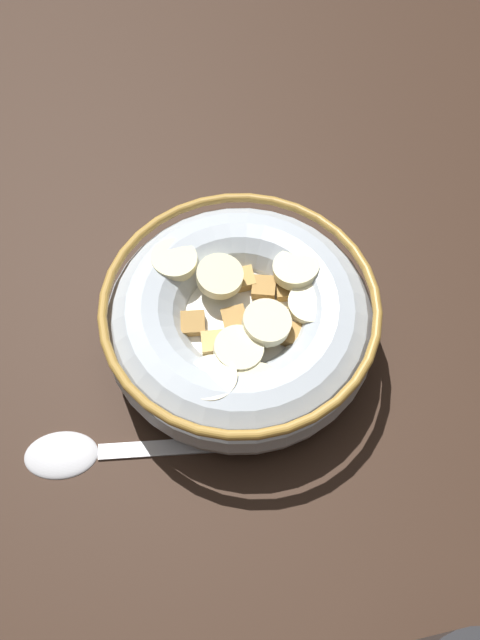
# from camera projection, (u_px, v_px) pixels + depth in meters

# --- Properties ---
(ground_plane) EXTENTS (1.31, 1.31, 0.02)m
(ground_plane) POSITION_uv_depth(u_px,v_px,m) (240.00, 348.00, 0.45)
(ground_plane) COLOR #332116
(cereal_bowl) EXTENTS (0.18, 0.18, 0.06)m
(cereal_bowl) POSITION_uv_depth(u_px,v_px,m) (240.00, 321.00, 0.42)
(cereal_bowl) COLOR #B2BCC6
(cereal_bowl) RESTS_ON ground_plane
(spoon) EXTENTS (0.12, 0.13, 0.01)m
(spoon) POSITION_uv_depth(u_px,v_px,m) (95.00, 451.00, 0.40)
(spoon) COLOR silver
(spoon) RESTS_ON ground_plane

